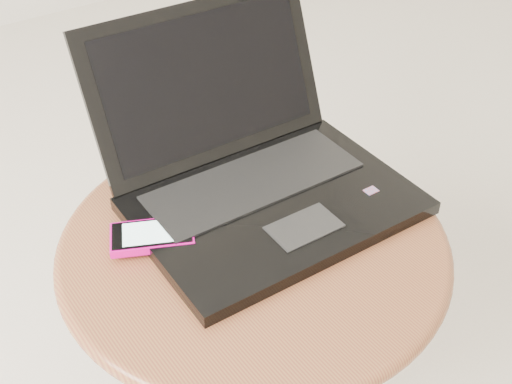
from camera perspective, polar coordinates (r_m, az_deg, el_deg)
table at (r=1.00m, az=-0.18°, el=-7.91°), size 0.56×0.56×0.44m
laptop at (r=0.99m, az=-0.15°, el=2.04°), size 0.41×0.39×0.25m
phone_black at (r=0.95m, az=-8.14°, el=-3.09°), size 0.12×0.10×0.01m
phone_pink at (r=0.92m, az=-8.93°, el=-3.74°), size 0.13×0.11×0.01m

